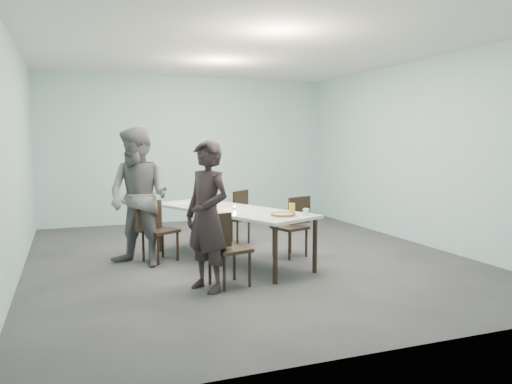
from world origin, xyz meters
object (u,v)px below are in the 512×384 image
object	(u,v)px
chair_far_left	(155,227)
tealight	(234,208)
side_plate	(260,210)
table	(231,213)
diner_near	(207,216)
chair_far_right	(237,213)
water_tumbler	(306,212)
chair_near_right	(294,222)
chair_near_left	(223,244)
beer_glass	(292,209)
pizza	(283,215)
diner_far	(139,197)
amber_tumbler	(201,202)

from	to	relation	value
chair_far_left	tealight	distance (m)	1.14
side_plate	table	bearing A→B (deg)	132.02
diner_near	side_plate	size ratio (longest dim) A/B	9.47
chair_far_right	water_tumbler	xyz separation A→B (m)	(0.24, -2.07, 0.29)
table	chair_near_right	xyz separation A→B (m)	(0.97, -0.02, -0.19)
chair_far_left	water_tumbler	xyz separation A→B (m)	(1.70, -1.28, 0.29)
chair_near_left	water_tumbler	bearing A→B (deg)	-3.54
table	chair_near_left	xyz separation A→B (m)	(-0.46, -1.15, -0.19)
tealight	water_tumbler	bearing A→B (deg)	-50.87
chair_near_left	chair_far_right	world-z (taller)	same
chair_far_left	side_plate	bearing A→B (deg)	-54.55
chair_near_right	tealight	size ratio (longest dim) A/B	15.54
side_plate	beer_glass	distance (m)	0.57
pizza	chair_far_right	bearing A→B (deg)	88.21
diner_far	chair_far_right	bearing A→B (deg)	71.78
pizza	side_plate	xyz separation A→B (m)	(-0.10, 0.57, -0.01)
chair_near_left	tealight	bearing A→B (deg)	52.05
table	pizza	size ratio (longest dim) A/B	8.07
chair_near_left	pizza	size ratio (longest dim) A/B	2.56
side_plate	chair_far_left	bearing A→B (deg)	152.89
chair_far_left	tealight	size ratio (longest dim) A/B	15.54
chair_far_right	pizza	xyz separation A→B (m)	(-0.06, -2.02, 0.27)
table	side_plate	size ratio (longest dim) A/B	15.24
chair_near_left	chair_far_right	distance (m)	2.45
side_plate	beer_glass	bearing A→B (deg)	-64.29
chair_far_left	chair_far_right	world-z (taller)	same
chair_near_right	beer_glass	xyz separation A→B (m)	(-0.42, -0.84, 0.32)
diner_near	tealight	size ratio (longest dim) A/B	30.45
beer_glass	tealight	xyz separation A→B (m)	(-0.53, 0.74, -0.05)
chair_far_right	diner_near	world-z (taller)	diner_near
diner_far	beer_glass	world-z (taller)	diner_far
chair_near_left	chair_far_right	xyz separation A→B (m)	(0.92, 2.27, 0.00)
chair_near_right	diner_far	size ratio (longest dim) A/B	0.46
chair_far_left	diner_near	world-z (taller)	diner_near
table	beer_glass	size ratio (longest dim) A/B	18.29
table	diner_far	size ratio (longest dim) A/B	1.46
pizza	tealight	size ratio (longest dim) A/B	6.07
pizza	water_tumbler	xyz separation A→B (m)	(0.30, -0.04, 0.03)
chair_far_left	diner_near	xyz separation A→B (m)	(0.34, -1.54, 0.35)
diner_far	amber_tumbler	distance (m)	1.05
table	tealight	size ratio (longest dim) A/B	48.98
side_plate	water_tumbler	size ratio (longest dim) A/B	2.00
chair_far_right	diner_near	distance (m)	2.61
table	amber_tumbler	distance (m)	0.64
diner_near	chair_far_right	bearing A→B (deg)	126.95
chair_far_left	water_tumbler	world-z (taller)	chair_far_left
chair_near_right	water_tumbler	bearing A→B (deg)	55.33
tealight	side_plate	bearing A→B (deg)	-38.80
diner_far	chair_near_left	bearing A→B (deg)	-16.64
chair_near_right	chair_far_left	bearing A→B (deg)	-28.56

